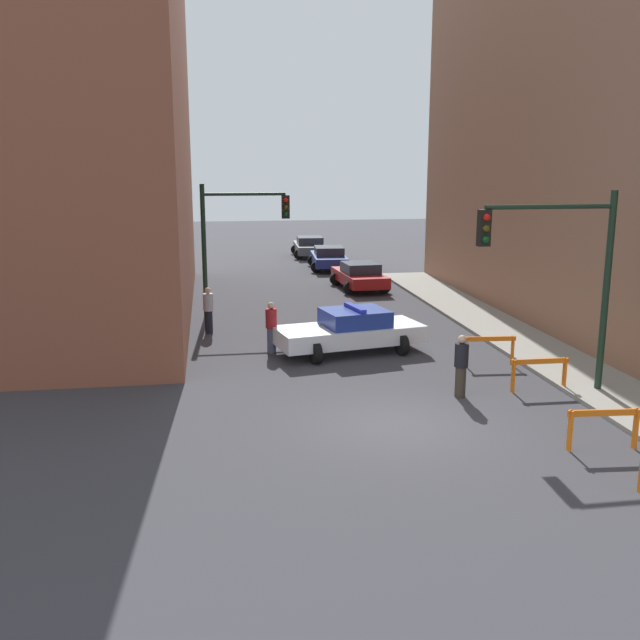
{
  "coord_description": "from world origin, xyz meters",
  "views": [
    {
      "loc": [
        -4.21,
        -15.27,
        6.0
      ],
      "look_at": [
        -0.75,
        6.86,
        1.03
      ],
      "focal_mm": 40.0,
      "sensor_mm": 36.0,
      "label": 1
    }
  ],
  "objects_px": {
    "traffic_light_near": "(566,262)",
    "pedestrian_crossing": "(271,327)",
    "parked_car_far": "(310,246)",
    "barrier_corner": "(489,346)",
    "parked_car_near": "(360,275)",
    "barrier_mid": "(604,422)",
    "pedestrian_sidewalk": "(461,365)",
    "traffic_light_far": "(232,231)",
    "barrier_back": "(539,369)",
    "police_car": "(351,331)",
    "parked_car_mid": "(329,257)",
    "pedestrian_corner": "(208,310)"
  },
  "relations": [
    {
      "from": "traffic_light_near",
      "to": "pedestrian_crossing",
      "type": "xyz_separation_m",
      "value": [
        -7.05,
        5.42,
        -2.67
      ]
    },
    {
      "from": "parked_car_far",
      "to": "barrier_corner",
      "type": "relative_size",
      "value": 2.74
    },
    {
      "from": "parked_car_near",
      "to": "barrier_mid",
      "type": "distance_m",
      "value": 20.1
    },
    {
      "from": "traffic_light_near",
      "to": "parked_car_near",
      "type": "relative_size",
      "value": 1.18
    },
    {
      "from": "parked_car_near",
      "to": "barrier_corner",
      "type": "bearing_deg",
      "value": -89.25
    },
    {
      "from": "parked_car_near",
      "to": "pedestrian_sidewalk",
      "type": "xyz_separation_m",
      "value": [
        -0.77,
        -16.24,
        0.19
      ]
    },
    {
      "from": "traffic_light_near",
      "to": "barrier_corner",
      "type": "xyz_separation_m",
      "value": [
        -0.71,
        2.91,
        -2.91
      ]
    },
    {
      "from": "traffic_light_near",
      "to": "traffic_light_far",
      "type": "relative_size",
      "value": 1.0
    },
    {
      "from": "parked_car_near",
      "to": "parked_car_far",
      "type": "relative_size",
      "value": 1.01
    },
    {
      "from": "parked_car_near",
      "to": "barrier_back",
      "type": "height_order",
      "value": "parked_car_near"
    },
    {
      "from": "police_car",
      "to": "parked_car_mid",
      "type": "height_order",
      "value": "police_car"
    },
    {
      "from": "police_car",
      "to": "parked_car_far",
      "type": "xyz_separation_m",
      "value": [
        2.06,
        23.86,
        -0.05
      ]
    },
    {
      "from": "parked_car_mid",
      "to": "pedestrian_crossing",
      "type": "xyz_separation_m",
      "value": [
        -4.88,
        -17.82,
        0.19
      ]
    },
    {
      "from": "pedestrian_sidewalk",
      "to": "barrier_corner",
      "type": "distance_m",
      "value": 3.27
    },
    {
      "from": "parked_car_mid",
      "to": "pedestrian_sidewalk",
      "type": "bearing_deg",
      "value": -86.98
    },
    {
      "from": "police_car",
      "to": "barrier_corner",
      "type": "relative_size",
      "value": 3.11
    },
    {
      "from": "parked_car_near",
      "to": "barrier_mid",
      "type": "xyz_separation_m",
      "value": [
        1.01,
        -20.08,
        -0.06
      ]
    },
    {
      "from": "pedestrian_corner",
      "to": "pedestrian_crossing",
      "type": "bearing_deg",
      "value": -76.49
    },
    {
      "from": "barrier_mid",
      "to": "barrier_corner",
      "type": "xyz_separation_m",
      "value": [
        0.08,
        6.51,
        0.0
      ]
    },
    {
      "from": "traffic_light_near",
      "to": "parked_car_near",
      "type": "distance_m",
      "value": 16.82
    },
    {
      "from": "police_car",
      "to": "pedestrian_crossing",
      "type": "bearing_deg",
      "value": 70.12
    },
    {
      "from": "parked_car_near",
      "to": "pedestrian_crossing",
      "type": "relative_size",
      "value": 2.66
    },
    {
      "from": "police_car",
      "to": "barrier_corner",
      "type": "bearing_deg",
      "value": -130.77
    },
    {
      "from": "traffic_light_far",
      "to": "pedestrian_sidewalk",
      "type": "height_order",
      "value": "traffic_light_far"
    },
    {
      "from": "parked_car_near",
      "to": "pedestrian_corner",
      "type": "relative_size",
      "value": 2.66
    },
    {
      "from": "parked_car_mid",
      "to": "barrier_corner",
      "type": "relative_size",
      "value": 2.76
    },
    {
      "from": "traffic_light_near",
      "to": "pedestrian_sidewalk",
      "type": "xyz_separation_m",
      "value": [
        -2.58,
        0.24,
        -2.67
      ]
    },
    {
      "from": "police_car",
      "to": "pedestrian_corner",
      "type": "xyz_separation_m",
      "value": [
        -4.5,
        3.4,
        0.14
      ]
    },
    {
      "from": "traffic_light_far",
      "to": "barrier_mid",
      "type": "xyz_separation_m",
      "value": [
        7.24,
        -14.78,
        -2.78
      ]
    },
    {
      "from": "traffic_light_near",
      "to": "parked_car_mid",
      "type": "distance_m",
      "value": 23.52
    },
    {
      "from": "parked_car_mid",
      "to": "pedestrian_crossing",
      "type": "height_order",
      "value": "pedestrian_crossing"
    },
    {
      "from": "pedestrian_sidewalk",
      "to": "barrier_back",
      "type": "relative_size",
      "value": 1.04
    },
    {
      "from": "pedestrian_crossing",
      "to": "pedestrian_sidewalk",
      "type": "xyz_separation_m",
      "value": [
        4.48,
        -5.18,
        0.0
      ]
    },
    {
      "from": "parked_car_mid",
      "to": "barrier_corner",
      "type": "bearing_deg",
      "value": -81.87
    },
    {
      "from": "traffic_light_far",
      "to": "pedestrian_sidewalk",
      "type": "bearing_deg",
      "value": -63.5
    },
    {
      "from": "parked_car_near",
      "to": "pedestrian_crossing",
      "type": "distance_m",
      "value": 12.24
    },
    {
      "from": "barrier_back",
      "to": "pedestrian_crossing",
      "type": "bearing_deg",
      "value": 142.99
    },
    {
      "from": "parked_car_far",
      "to": "barrier_back",
      "type": "relative_size",
      "value": 2.73
    },
    {
      "from": "traffic_light_far",
      "to": "barrier_back",
      "type": "height_order",
      "value": "traffic_light_far"
    },
    {
      "from": "barrier_corner",
      "to": "pedestrian_crossing",
      "type": "bearing_deg",
      "value": 158.41
    },
    {
      "from": "parked_car_far",
      "to": "pedestrian_corner",
      "type": "xyz_separation_m",
      "value": [
        -6.56,
        -20.46,
        0.19
      ]
    },
    {
      "from": "parked_car_far",
      "to": "barrier_corner",
      "type": "distance_m",
      "value": 26.06
    },
    {
      "from": "traffic_light_near",
      "to": "parked_car_mid",
      "type": "xyz_separation_m",
      "value": [
        -2.17,
        23.24,
        -2.86
      ]
    },
    {
      "from": "parked_car_far",
      "to": "police_car",
      "type": "bearing_deg",
      "value": -92.35
    },
    {
      "from": "pedestrian_crossing",
      "to": "traffic_light_far",
      "type": "bearing_deg",
      "value": -145.61
    },
    {
      "from": "parked_car_mid",
      "to": "traffic_light_far",
      "type": "bearing_deg",
      "value": -111.88
    },
    {
      "from": "police_car",
      "to": "barrier_mid",
      "type": "height_order",
      "value": "police_car"
    },
    {
      "from": "pedestrian_crossing",
      "to": "barrier_corner",
      "type": "height_order",
      "value": "pedestrian_crossing"
    },
    {
      "from": "parked_car_near",
      "to": "barrier_back",
      "type": "bearing_deg",
      "value": -88.66
    },
    {
      "from": "traffic_light_near",
      "to": "traffic_light_far",
      "type": "distance_m",
      "value": 13.77
    }
  ]
}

